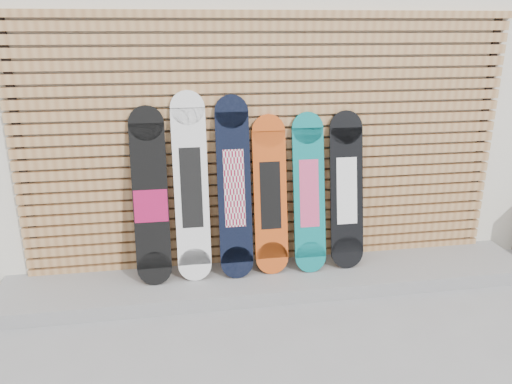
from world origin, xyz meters
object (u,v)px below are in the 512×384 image
snowboard_4 (309,193)px  snowboard_2 (234,188)px  snowboard_0 (151,198)px  snowboard_1 (191,188)px  snowboard_5 (346,191)px  snowboard_3 (270,195)px

snowboard_4 → snowboard_2: bearing=-179.9°
snowboard_0 → snowboard_4: size_ratio=1.06×
snowboard_1 → snowboard_5: 1.35m
snowboard_0 → snowboard_2: bearing=0.4°
snowboard_2 → snowboard_3: snowboard_2 is taller
snowboard_2 → snowboard_3: 0.32m
snowboard_2 → snowboard_3: bearing=2.6°
snowboard_1 → snowboard_3: snowboard_1 is taller
snowboard_4 → snowboard_5: snowboard_5 is taller
snowboard_3 → snowboard_4: size_ratio=0.99×
snowboard_5 → snowboard_3: bearing=179.8°
snowboard_0 → snowboard_2: (0.69, 0.01, 0.05)m
snowboard_2 → snowboard_4: 0.65m
snowboard_0 → snowboard_1: (0.33, 0.01, 0.07)m
snowboard_3 → snowboard_5: snowboard_5 is taller
snowboard_4 → snowboard_0: bearing=-179.7°
snowboard_0 → snowboard_5: size_ratio=1.06×
snowboard_1 → snowboard_4: size_ratio=1.15×
snowboard_2 → snowboard_1: bearing=178.6°
snowboard_1 → snowboard_5: (1.35, 0.00, -0.10)m
snowboard_1 → snowboard_5: bearing=0.1°
snowboard_0 → snowboard_5: 1.68m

